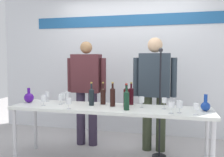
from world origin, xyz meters
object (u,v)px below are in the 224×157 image
decanter_blue_right (205,106)px  wine_bottle_3 (91,96)px  wine_glass_left_0 (63,96)px  wine_glass_left_5 (66,94)px  wine_bottle_2 (113,96)px  wine_glass_right_4 (196,107)px  display_table (109,111)px  wine_glass_left_3 (43,98)px  presenter_left (87,86)px  wine_bottle_4 (126,96)px  wine_glass_left_2 (47,94)px  wine_glass_left_4 (60,97)px  wine_glass_right_2 (164,101)px  presenter_right (154,86)px  wine_bottle_1 (131,95)px  wine_glass_right_0 (171,105)px  wine_glass_left_1 (69,101)px  microphone_stand (160,121)px  wine_bottle_0 (127,99)px  wine_bottle_5 (103,95)px  decanter_blue_left (29,97)px  wine_glass_right_1 (142,100)px

decanter_blue_right → wine_bottle_3: size_ratio=0.65×
wine_glass_left_0 → wine_glass_left_5: wine_glass_left_5 is taller
wine_bottle_2 → wine_glass_right_4: wine_bottle_2 is taller
display_table → wine_glass_left_3: (-0.88, -0.12, 0.16)m
presenter_left → wine_bottle_4: size_ratio=5.39×
presenter_left → wine_glass_left_2: 0.63m
decanter_blue_right → wine_glass_left_4: (-1.88, -0.03, 0.03)m
wine_glass_left_4 → wine_glass_right_4: 1.76m
wine_bottle_4 → wine_glass_right_2: size_ratio=2.12×
presenter_right → wine_glass_left_4: presenter_right is taller
wine_bottle_1 → wine_glass_right_0: size_ratio=2.18×
wine_glass_right_4 → decanter_blue_right: bearing=61.9°
wine_glass_left_0 → wine_glass_left_1: (0.24, -0.35, -0.00)m
wine_bottle_4 → wine_glass_right_0: size_ratio=2.17×
display_table → wine_glass_left_5: 0.74m
wine_glass_left_5 → microphone_stand: microphone_stand is taller
wine_glass_left_1 → wine_glass_left_4: bearing=133.0°
wine_glass_left_1 → wine_glass_left_5: size_ratio=0.94×
wine_glass_left_0 → wine_glass_right_4: wine_glass_left_0 is taller
presenter_left → wine_glass_right_4: 1.79m
wine_glass_left_4 → wine_glass_right_2: bearing=1.3°
wine_bottle_4 → wine_bottle_0: bearing=-78.5°
wine_bottle_2 → wine_glass_left_3: bearing=-169.1°
wine_glass_left_3 → wine_glass_right_0: (1.67, -0.08, 0.01)m
presenter_left → wine_bottle_0: (0.79, -0.75, -0.07)m
display_table → wine_glass_left_4: wine_glass_left_4 is taller
wine_glass_left_3 → wine_glass_left_4: size_ratio=0.99×
wine_bottle_2 → wine_bottle_5: wine_bottle_2 is taller
presenter_right → presenter_left: bearing=180.0°
microphone_stand → wine_glass_right_4: bearing=-53.5°
wine_bottle_2 → decanter_blue_left: bearing=-179.2°
wine_bottle_5 → wine_glass_left_3: bearing=-159.0°
decanter_blue_left → wine_bottle_3: (0.94, 0.01, 0.05)m
wine_bottle_1 → wine_glass_left_4: (-0.94, -0.22, -0.03)m
presenter_left → wine_bottle_1: size_ratio=5.37×
wine_glass_right_1 → wine_bottle_3: bearing=-178.1°
wine_glass_left_0 → wine_glass_left_4: bearing=-83.3°
wine_bottle_1 → wine_glass_right_4: wine_bottle_1 is taller
wine_glass_left_4 → wine_glass_right_1: 1.11m
presenter_left → wine_glass_left_4: presenter_left is taller
wine_glass_right_0 → wine_bottle_0: bearing=173.1°
wine_glass_left_5 → wine_glass_left_2: bearing=-178.5°
wine_bottle_3 → wine_glass_right_1: (0.67, 0.02, -0.03)m
wine_bottle_4 → microphone_stand: bearing=37.4°
wine_glass_left_1 → microphone_stand: microphone_stand is taller
decanter_blue_right → wine_glass_left_1: 1.67m
decanter_blue_left → wine_bottle_2: wine_bottle_2 is taller
display_table → wine_glass_left_3: wine_glass_left_3 is taller
wine_bottle_3 → display_table: bearing=-9.9°
decanter_blue_right → wine_glass_right_1: 0.77m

